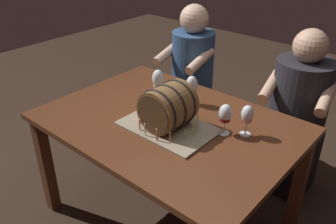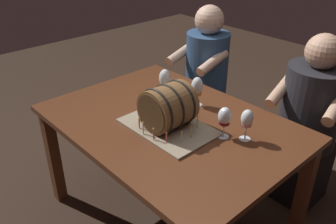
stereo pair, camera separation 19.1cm
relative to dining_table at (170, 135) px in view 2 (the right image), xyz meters
name	(u,v)px [view 2 (the right image)]	position (x,y,z in m)	size (l,w,h in m)	color
ground_plane	(169,215)	(0.00, 0.00, -0.65)	(8.00, 8.00, 0.00)	#332319
dining_table	(170,135)	(0.00, 0.00, 0.00)	(1.43, 1.02, 0.74)	#562D19
barrel_cake	(168,109)	(0.05, -0.06, 0.21)	(0.51, 0.34, 0.26)	gray
wine_glass_white	(165,80)	(-0.24, 0.18, 0.22)	(0.08, 0.08, 0.19)	white
wine_glass_rose	(247,120)	(0.41, 0.16, 0.21)	(0.06, 0.06, 0.18)	white
wine_glass_red	(225,118)	(0.32, 0.09, 0.21)	(0.07, 0.07, 0.18)	white
wine_glass_amber	(197,88)	(-0.03, 0.25, 0.22)	(0.07, 0.07, 0.19)	white
person_seated_left	(205,86)	(-0.44, 0.81, -0.09)	(0.39, 0.48, 1.21)	#1B2D46
person_seated_right	(307,127)	(0.44, 0.81, -0.08)	(0.46, 0.53, 1.19)	black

